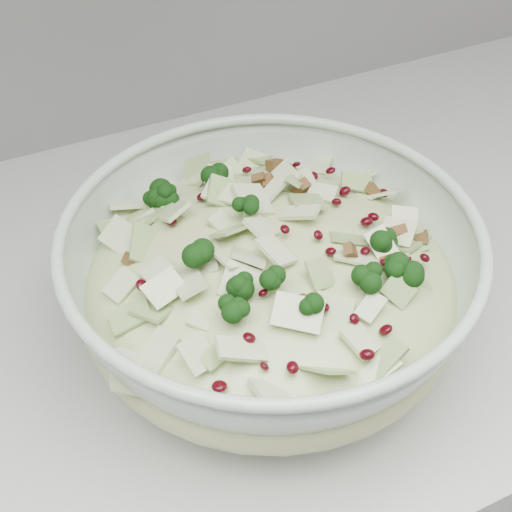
{
  "coord_description": "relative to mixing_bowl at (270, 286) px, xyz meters",
  "views": [
    {
      "loc": [
        0.37,
        1.25,
        1.37
      ],
      "look_at": [
        0.54,
        1.61,
        0.99
      ],
      "focal_mm": 50.0,
      "sensor_mm": 36.0,
      "label": 1
    }
  ],
  "objects": [
    {
      "name": "salad",
      "position": [
        0.0,
        0.0,
        0.02
      ],
      "size": [
        0.31,
        0.31,
        0.13
      ],
      "rotation": [
        0.0,
        0.0,
        0.03
      ],
      "color": "#BFD08E",
      "rests_on": "mixing_bowl"
    },
    {
      "name": "mixing_bowl",
      "position": [
        0.0,
        0.0,
        0.0
      ],
      "size": [
        0.33,
        0.33,
        0.13
      ],
      "rotation": [
        0.0,
        0.0,
        0.03
      ],
      "color": "#B6C8B6",
      "rests_on": "counter"
    }
  ]
}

